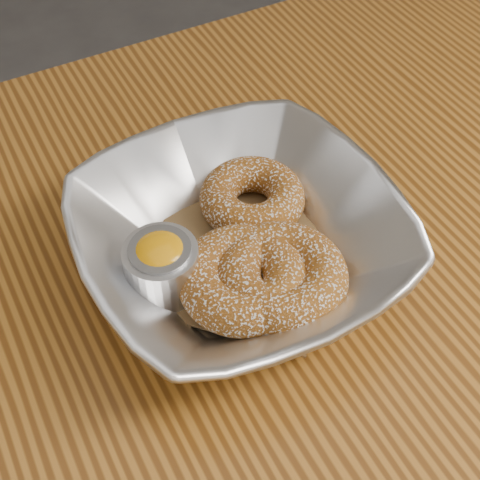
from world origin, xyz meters
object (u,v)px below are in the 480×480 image
donut_back (252,198)px  ramekin (162,266)px  donut_front (281,277)px  serving_bowl (240,240)px  donut_extra (243,279)px  table (382,341)px

donut_back → ramekin: bearing=-159.0°
donut_front → ramekin: (-0.08, 0.05, 0.01)m
serving_bowl → ramekin: bearing=178.1°
donut_extra → donut_back: bearing=56.7°
table → donut_back: size_ratio=13.75×
donut_back → ramekin: ramekin is taller
donut_front → donut_extra: bearing=154.9°
donut_back → donut_extra: 0.09m
table → donut_back: (-0.08, 0.11, 0.12)m
donut_front → ramekin: 0.09m
ramekin → donut_back: bearing=21.0°
table → ramekin: size_ratio=21.50×
donut_extra → donut_front: bearing=-25.1°
table → donut_extra: donut_extra is taller
table → donut_extra: 0.18m
table → ramekin: bearing=157.3°
table → donut_extra: (-0.12, 0.04, 0.13)m
serving_bowl → donut_back: 0.05m
table → ramekin: ramekin is taller
table → serving_bowl: size_ratio=4.87×
serving_bowl → ramekin: 0.06m
donut_extra → ramekin: (-0.05, 0.03, 0.01)m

